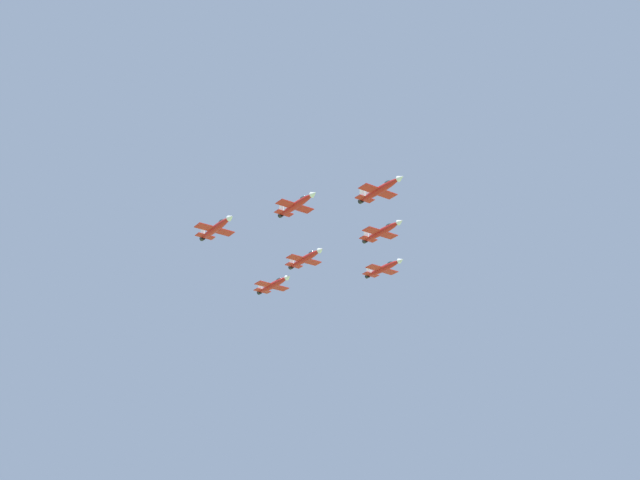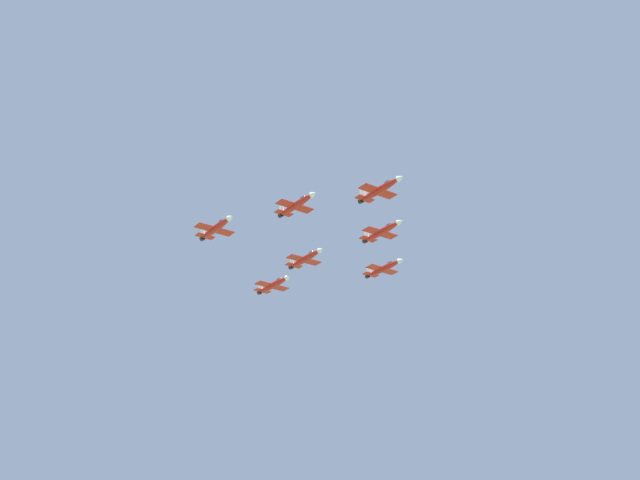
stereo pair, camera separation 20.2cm
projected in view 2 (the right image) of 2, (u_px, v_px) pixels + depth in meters
name	position (u px, v px, depth m)	size (l,w,h in m)	color
jet_lead	(380.00, 190.00, 177.45)	(14.24, 9.41, 3.15)	red
jet_left_wingman	(382.00, 231.00, 194.24)	(14.08, 9.34, 3.13)	red
jet_right_wingman	(296.00, 205.00, 181.27)	(13.79, 9.12, 3.05)	red
jet_left_outer	(384.00, 268.00, 210.83)	(14.20, 9.38, 3.14)	red
jet_right_outer	(216.00, 228.00, 184.17)	(14.23, 9.46, 3.17)	red
jet_slot_rear	(305.00, 259.00, 196.51)	(13.66, 9.08, 3.05)	red
jet_trailing	(273.00, 285.00, 206.43)	(14.11, 9.32, 3.12)	red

